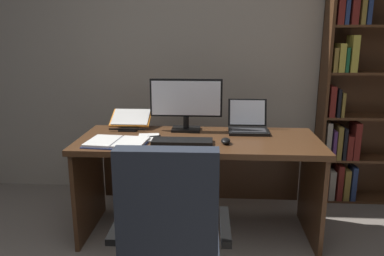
# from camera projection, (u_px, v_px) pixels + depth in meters

# --- Properties ---
(wall_back) EXTENTS (5.25, 0.12, 2.50)m
(wall_back) POSITION_uv_depth(u_px,v_px,m) (204.00, 60.00, 3.48)
(wall_back) COLOR #A89E8E
(wall_back) RESTS_ON ground
(desk) EXTENTS (1.74, 0.71, 0.75)m
(desk) POSITION_uv_depth(u_px,v_px,m) (199.00, 161.00, 2.84)
(desk) COLOR #4C2D19
(desk) RESTS_ON ground
(bookshelf) EXTENTS (0.83, 0.26, 1.95)m
(bookshelf) POSITION_uv_depth(u_px,v_px,m) (358.00, 100.00, 3.28)
(bookshelf) COLOR #4C2D19
(bookshelf) RESTS_ON ground
(office_chair) EXTENTS (0.62, 0.60, 0.99)m
(office_chair) POSITION_uv_depth(u_px,v_px,m) (170.00, 249.00, 1.92)
(office_chair) COLOR black
(office_chair) RESTS_ON ground
(monitor) EXTENTS (0.56, 0.16, 0.40)m
(monitor) POSITION_uv_depth(u_px,v_px,m) (186.00, 104.00, 2.90)
(monitor) COLOR black
(monitor) RESTS_ON desk
(laptop) EXTENTS (0.30, 0.30, 0.23)m
(laptop) POSITION_uv_depth(u_px,v_px,m) (248.00, 125.00, 2.91)
(laptop) COLOR black
(laptop) RESTS_ON desk
(keyboard) EXTENTS (0.42, 0.15, 0.02)m
(keyboard) POSITION_uv_depth(u_px,v_px,m) (182.00, 141.00, 2.60)
(keyboard) COLOR black
(keyboard) RESTS_ON desk
(computer_mouse) EXTENTS (0.06, 0.10, 0.04)m
(computer_mouse) POSITION_uv_depth(u_px,v_px,m) (226.00, 141.00, 2.58)
(computer_mouse) COLOR black
(computer_mouse) RESTS_ON desk
(reading_stand_with_book) EXTENTS (0.32, 0.27, 0.13)m
(reading_stand_with_book) POSITION_uv_depth(u_px,v_px,m) (131.00, 119.00, 3.01)
(reading_stand_with_book) COLOR black
(reading_stand_with_book) RESTS_ON desk
(open_binder) EXTENTS (0.43, 0.33, 0.02)m
(open_binder) POSITION_uv_depth(u_px,v_px,m) (117.00, 142.00, 2.57)
(open_binder) COLOR navy
(open_binder) RESTS_ON desk
(notepad) EXTENTS (0.17, 0.23, 0.01)m
(notepad) POSITION_uv_depth(u_px,v_px,m) (148.00, 138.00, 2.72)
(notepad) COLOR silver
(notepad) RESTS_ON desk
(pen) EXTENTS (0.13, 0.06, 0.01)m
(pen) POSITION_uv_depth(u_px,v_px,m) (151.00, 136.00, 2.71)
(pen) COLOR black
(pen) RESTS_ON notepad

